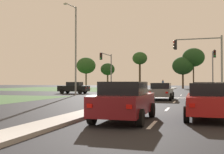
# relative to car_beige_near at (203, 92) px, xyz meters

# --- Properties ---
(ground_plane) EXTENTS (200.00, 200.00, 0.00)m
(ground_plane) POSITION_rel_car_beige_near_xyz_m (-5.68, 12.85, -0.80)
(ground_plane) COLOR black
(grass_verge_far_left) EXTENTS (35.00, 35.00, 0.01)m
(grass_verge_far_left) POSITION_rel_car_beige_near_xyz_m (-31.18, 37.35, -0.80)
(grass_verge_far_left) COLOR #385B2D
(grass_verge_far_left) RESTS_ON ground
(median_island_near) EXTENTS (1.20, 22.00, 0.14)m
(median_island_near) POSITION_rel_car_beige_near_xyz_m (-5.68, -6.15, -0.73)
(median_island_near) COLOR gray
(median_island_near) RESTS_ON ground
(median_island_far) EXTENTS (1.20, 36.00, 0.14)m
(median_island_far) POSITION_rel_car_beige_near_xyz_m (-5.68, 37.85, -0.73)
(median_island_far) COLOR gray
(median_island_far) RESTS_ON ground
(lane_dash_near) EXTENTS (0.14, 2.00, 0.01)m
(lane_dash_near) POSITION_rel_car_beige_near_xyz_m (-2.18, -12.10, -0.80)
(lane_dash_near) COLOR silver
(lane_dash_near) RESTS_ON ground
(lane_dash_second) EXTENTS (0.14, 2.00, 0.01)m
(lane_dash_second) POSITION_rel_car_beige_near_xyz_m (-2.18, -6.10, -0.80)
(lane_dash_second) COLOR silver
(lane_dash_second) RESTS_ON ground
(lane_dash_third) EXTENTS (0.14, 2.00, 0.01)m
(lane_dash_third) POSITION_rel_car_beige_near_xyz_m (-2.18, -0.10, -0.80)
(lane_dash_third) COLOR silver
(lane_dash_third) RESTS_ON ground
(lane_dash_fourth) EXTENTS (0.14, 2.00, 0.01)m
(lane_dash_fourth) POSITION_rel_car_beige_near_xyz_m (-2.18, 5.90, -0.80)
(lane_dash_fourth) COLOR silver
(lane_dash_fourth) RESTS_ON ground
(lane_dash_fifth) EXTENTS (0.14, 2.00, 0.01)m
(lane_dash_fifth) POSITION_rel_car_beige_near_xyz_m (-2.18, 11.90, -0.80)
(lane_dash_fifth) COLOR silver
(lane_dash_fifth) RESTS_ON ground
(stop_bar_near) EXTENTS (6.40, 0.50, 0.01)m
(stop_bar_near) POSITION_rel_car_beige_near_xyz_m (-1.88, 5.85, -0.80)
(stop_bar_near) COLOR silver
(stop_bar_near) RESTS_ON ground
(crosswalk_bar_near) EXTENTS (0.70, 2.80, 0.01)m
(crosswalk_bar_near) POSITION_rel_car_beige_near_xyz_m (-12.08, 7.65, -0.80)
(crosswalk_bar_near) COLOR silver
(crosswalk_bar_near) RESTS_ON ground
(crosswalk_bar_second) EXTENTS (0.70, 2.80, 0.01)m
(crosswalk_bar_second) POSITION_rel_car_beige_near_xyz_m (-10.93, 7.65, -0.80)
(crosswalk_bar_second) COLOR silver
(crosswalk_bar_second) RESTS_ON ground
(crosswalk_bar_third) EXTENTS (0.70, 2.80, 0.01)m
(crosswalk_bar_third) POSITION_rel_car_beige_near_xyz_m (-9.78, 7.65, -0.80)
(crosswalk_bar_third) COLOR silver
(crosswalk_bar_third) RESTS_ON ground
(crosswalk_bar_fourth) EXTENTS (0.70, 2.80, 0.01)m
(crosswalk_bar_fourth) POSITION_rel_car_beige_near_xyz_m (-8.63, 7.65, -0.80)
(crosswalk_bar_fourth) COLOR silver
(crosswalk_bar_fourth) RESTS_ON ground
(crosswalk_bar_fifth) EXTENTS (0.70, 2.80, 0.01)m
(crosswalk_bar_fifth) POSITION_rel_car_beige_near_xyz_m (-7.48, 7.65, -0.80)
(crosswalk_bar_fifth) COLOR silver
(crosswalk_bar_fifth) RESTS_ON ground
(crosswalk_bar_sixth) EXTENTS (0.70, 2.80, 0.01)m
(crosswalk_bar_sixth) POSITION_rel_car_beige_near_xyz_m (-6.33, 7.65, -0.80)
(crosswalk_bar_sixth) COLOR silver
(crosswalk_bar_sixth) RESTS_ON ground
(crosswalk_bar_seventh) EXTENTS (0.70, 2.80, 0.01)m
(crosswalk_bar_seventh) POSITION_rel_car_beige_near_xyz_m (-5.18, 7.65, -0.80)
(crosswalk_bar_seventh) COLOR silver
(crosswalk_bar_seventh) RESTS_ON ground
(crosswalk_bar_eighth) EXTENTS (0.70, 2.80, 0.01)m
(crosswalk_bar_eighth) POSITION_rel_car_beige_near_xyz_m (-4.03, 7.65, -0.80)
(crosswalk_bar_eighth) COLOR silver
(crosswalk_bar_eighth) RESTS_ON ground
(car_beige_near) EXTENTS (1.95, 4.41, 1.57)m
(car_beige_near) POSITION_rel_car_beige_near_xyz_m (0.00, 0.00, 0.00)
(car_beige_near) COLOR #BCAD8E
(car_beige_near) RESTS_ON ground
(car_red_second) EXTENTS (2.04, 4.57, 1.53)m
(car_red_second) POSITION_rel_car_beige_near_xyz_m (-0.07, -9.77, -0.02)
(car_red_second) COLOR #A31919
(car_red_second) RESTS_ON ground
(car_black_third) EXTENTS (4.20, 1.97, 1.60)m
(car_black_third) POSITION_rel_car_beige_near_xyz_m (-16.59, 12.57, 0.01)
(car_black_third) COLOR black
(car_black_third) RESTS_ON ground
(car_grey_fourth) EXTENTS (2.05, 4.36, 1.51)m
(car_grey_fourth) POSITION_rel_car_beige_near_xyz_m (-3.51, 2.68, -0.03)
(car_grey_fourth) COLOR slate
(car_grey_fourth) RESTS_ON ground
(car_white_fifth) EXTENTS (4.23, 1.94, 1.56)m
(car_white_fifth) POSITION_rel_car_beige_near_xyz_m (2.50, 11.21, -0.01)
(car_white_fifth) COLOR silver
(car_white_fifth) RESTS_ON ground
(car_maroon_sixth) EXTENTS (2.03, 4.39, 1.59)m
(car_maroon_sixth) POSITION_rel_car_beige_near_xyz_m (-3.40, -11.39, 0.01)
(car_maroon_sixth) COLOR maroon
(car_maroon_sixth) RESTS_ON ground
(traffic_signal_far_right) EXTENTS (0.32, 4.20, 6.03)m
(traffic_signal_far_right) POSITION_rel_car_beige_near_xyz_m (1.92, 18.02, 3.30)
(traffic_signal_far_right) COLOR gray
(traffic_signal_far_right) RESTS_ON ground
(traffic_signal_far_left) EXTENTS (0.32, 5.34, 6.01)m
(traffic_signal_far_left) POSITION_rel_car_beige_near_xyz_m (-13.28, 17.57, 3.36)
(traffic_signal_far_left) COLOR gray
(traffic_signal_far_left) RESTS_ON ground
(traffic_signal_near_right) EXTENTS (4.72, 0.32, 6.14)m
(traffic_signal_near_right) POSITION_rel_car_beige_near_xyz_m (0.30, 6.25, 3.40)
(traffic_signal_near_right) COLOR gray
(traffic_signal_near_right) RESTS_ON ground
(street_lamp_second) EXTENTS (0.69, 2.45, 10.78)m
(street_lamp_second) POSITION_rel_car_beige_near_xyz_m (-14.49, 8.24, 5.17)
(street_lamp_second) COLOR gray
(street_lamp_second) RESTS_ON ground
(pedestrian_at_median) EXTENTS (0.34, 0.34, 1.89)m
(pedestrian_at_median) POSITION_rel_car_beige_near_xyz_m (-5.74, 25.11, 0.49)
(pedestrian_at_median) COLOR #9E8966
(pedestrian_at_median) RESTS_ON median_island_far
(treeline_near) EXTENTS (5.26, 5.26, 8.41)m
(treeline_near) POSITION_rel_car_beige_near_xyz_m (-29.13, 48.07, 5.35)
(treeline_near) COLOR #423323
(treeline_near) RESTS_ON ground
(treeline_second) EXTENTS (3.81, 3.81, 6.71)m
(treeline_second) POSITION_rel_car_beige_near_xyz_m (-22.87, 48.01, 4.24)
(treeline_second) COLOR #423323
(treeline_second) RESTS_ON ground
(treeline_third) EXTENTS (3.58, 3.58, 8.92)m
(treeline_third) POSITION_rel_car_beige_near_xyz_m (-13.19, 43.23, 6.45)
(treeline_third) COLOR #423323
(treeline_third) RESTS_ON ground
(treeline_fourth) EXTENTS (5.19, 5.19, 7.85)m
(treeline_fourth) POSITION_rel_car_beige_near_xyz_m (-3.25, 47.49, 4.82)
(treeline_fourth) COLOR #423323
(treeline_fourth) RESTS_ON ground
(treeline_fifth) EXTENTS (5.39, 5.39, 9.97)m
(treeline_fifth) POSITION_rel_car_beige_near_xyz_m (-0.74, 48.02, 6.86)
(treeline_fifth) COLOR #423323
(treeline_fifth) RESTS_ON ground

